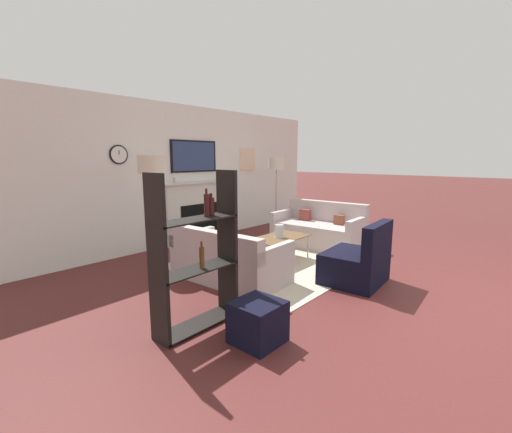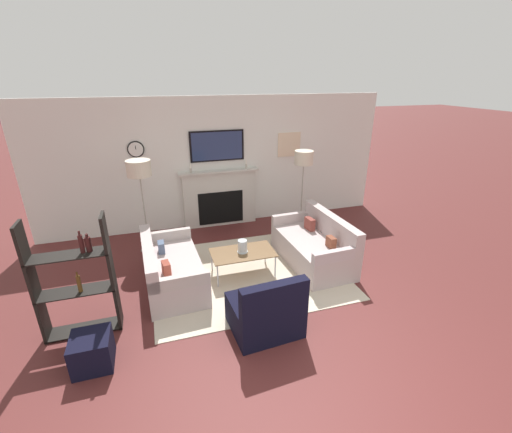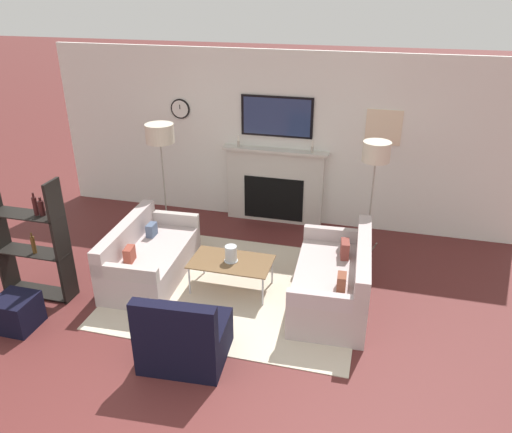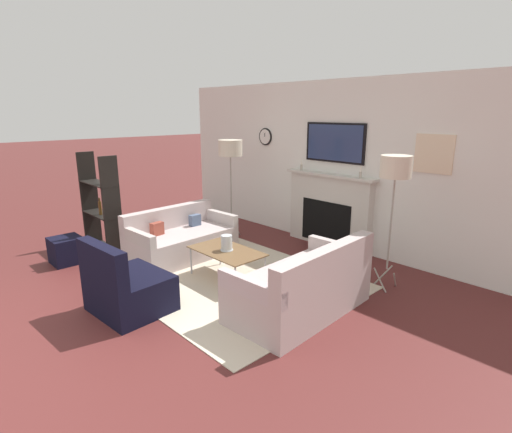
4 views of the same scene
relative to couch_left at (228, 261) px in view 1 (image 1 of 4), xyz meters
name	(u,v)px [view 1 (image 1 of 4)]	position (x,y,z in m)	size (l,w,h in m)	color
ground_plane	(478,308)	(1.23, -2.82, -0.27)	(60.00, 60.00, 0.00)	#562221
fireplace_wall	(194,181)	(1.23, 2.22, 0.95)	(7.37, 0.28, 2.70)	white
area_rug	(281,260)	(1.23, 0.00, -0.27)	(3.07, 2.54, 0.01)	beige
couch_left	(228,261)	(0.00, 0.00, 0.00)	(0.91, 1.65, 0.75)	#BCA9A7
couch_right	(319,231)	(2.46, 0.01, 0.02)	(0.94, 1.70, 0.84)	#BCA9A7
armchair	(358,263)	(1.08, -1.41, 0.01)	(0.89, 0.80, 0.86)	black
coffee_table	(279,239)	(1.16, -0.02, 0.11)	(1.02, 0.59, 0.41)	brown
hurricane_candle	(279,232)	(1.15, -0.02, 0.23)	(0.17, 0.17, 0.21)	silver
floor_lamp_left	(152,166)	(-0.32, 1.29, 1.30)	(0.42, 0.42, 1.74)	#9E998E
floor_lamp_right	(276,165)	(2.77, 1.29, 1.27)	(0.37, 0.37, 1.71)	#9E998E
shelf_unit	(196,255)	(-1.14, -0.73, 0.48)	(0.90, 0.28, 1.57)	black
ottoman	(258,322)	(-0.97, -1.38, -0.08)	(0.43, 0.43, 0.39)	black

